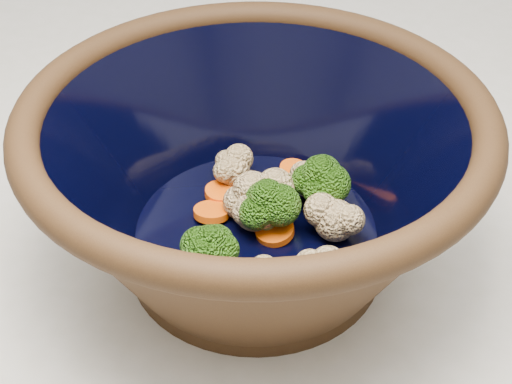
{
  "coord_description": "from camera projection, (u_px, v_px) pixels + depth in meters",
  "views": [
    {
      "loc": [
        0.11,
        -0.46,
        1.31
      ],
      "look_at": [
        0.01,
        -0.05,
        0.97
      ],
      "focal_mm": 50.0,
      "sensor_mm": 36.0,
      "label": 1
    }
  ],
  "objects": [
    {
      "name": "mixing_bowl",
      "position": [
        256.0,
        177.0,
        0.54
      ],
      "size": [
        0.39,
        0.39,
        0.15
      ],
      "rotation": [
        0.0,
        0.0,
        0.19
      ],
      "color": "black",
      "rests_on": "counter"
    },
    {
      "name": "vegetable_pile",
      "position": [
        273.0,
        208.0,
        0.55
      ],
      "size": [
        0.13,
        0.17,
        0.05
      ],
      "color": "#608442",
      "rests_on": "mixing_bowl"
    }
  ]
}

